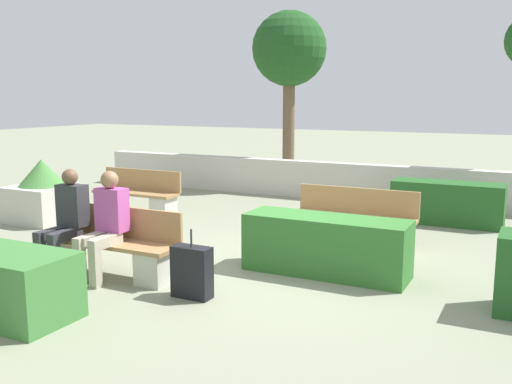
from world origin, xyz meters
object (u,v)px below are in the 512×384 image
at_px(bench_left_side, 137,198).
at_px(bench_right_side, 353,223).
at_px(planter_corner_left, 43,194).
at_px(person_seated_man, 105,220).
at_px(suitcase, 192,272).
at_px(person_seated_woman, 66,216).
at_px(tree_leftmost, 289,52).
at_px(bench_front, 109,249).

distance_m(bench_left_side, bench_right_side, 4.38).
relative_size(bench_right_side, planter_corner_left, 1.68).
height_order(person_seated_man, suitcase, person_seated_man).
relative_size(person_seated_man, person_seated_woman, 1.01).
height_order(planter_corner_left, tree_leftmost, tree_leftmost).
relative_size(bench_front, suitcase, 2.48).
height_order(bench_left_side, suitcase, bench_left_side).
bearing_deg(planter_corner_left, tree_leftmost, 67.35).
xyz_separation_m(suitcase, tree_leftmost, (-2.24, 7.86, 3.01)).
xyz_separation_m(bench_left_side, tree_leftmost, (1.22, 4.47, 2.98)).
relative_size(planter_corner_left, tree_leftmost, 0.26).
relative_size(bench_right_side, tree_leftmost, 0.44).
distance_m(bench_front, tree_leftmost, 8.21).
distance_m(bench_front, planter_corner_left, 3.74).
bearing_deg(person_seated_woman, bench_front, 14.05).
bearing_deg(suitcase, planter_corner_left, 154.70).
bearing_deg(bench_left_side, bench_front, -56.01).
bearing_deg(suitcase, bench_left_side, 135.59).
height_order(person_seated_man, person_seated_woman, person_seated_man).
bearing_deg(bench_left_side, person_seated_man, -56.08).
xyz_separation_m(person_seated_woman, tree_leftmost, (-0.26, 7.75, 2.57)).
height_order(bench_front, suitcase, bench_front).
height_order(bench_right_side, tree_leftmost, tree_leftmost).
height_order(bench_front, tree_leftmost, tree_leftmost).
relative_size(bench_left_side, person_seated_man, 1.32).
distance_m(person_seated_man, tree_leftmost, 8.21).
height_order(planter_corner_left, suitcase, planter_corner_left).
distance_m(person_seated_woman, planter_corner_left, 3.36).
height_order(bench_right_side, person_seated_man, person_seated_man).
xyz_separation_m(bench_left_side, person_seated_woman, (1.48, -3.28, 0.40)).
distance_m(bench_left_side, planter_corner_left, 1.68).
height_order(bench_front, planter_corner_left, planter_corner_left).
xyz_separation_m(bench_right_side, tree_leftmost, (-3.16, 4.78, 2.97)).
bearing_deg(person_seated_woman, suitcase, -3.13).
relative_size(bench_left_side, suitcase, 2.24).
bearing_deg(person_seated_woman, planter_corner_left, 141.83).
distance_m(bench_left_side, person_seated_woman, 3.62).
xyz_separation_m(bench_front, person_seated_man, (0.09, -0.14, 0.41)).
relative_size(bench_left_side, tree_leftmost, 0.41).
height_order(person_seated_woman, suitcase, person_seated_woman).
height_order(person_seated_woman, planter_corner_left, person_seated_woman).
distance_m(bench_left_side, person_seated_man, 3.93).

